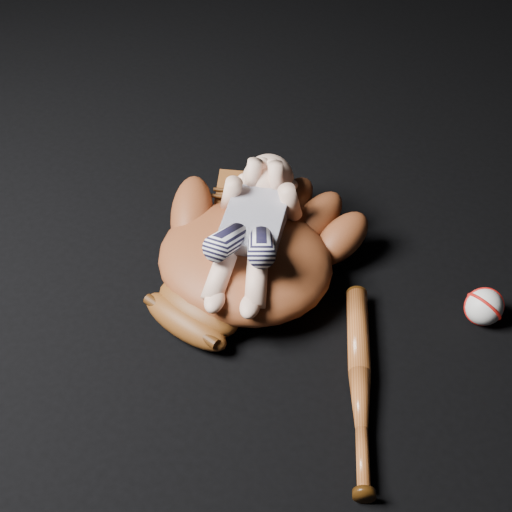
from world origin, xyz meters
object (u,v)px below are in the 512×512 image
Objects in this scene: newborn_baby at (251,228)px; baseball at (484,307)px; baseball_glove at (245,254)px; baseball_bat at (360,384)px.

newborn_baby is 5.61× the size of baseball.
newborn_baby is at bearing 67.59° from baseball_glove.
baseball is (0.14, 0.25, 0.01)m from baseball_bat.
newborn_baby is at bearing -166.82° from baseball.
baseball is (0.43, 0.11, -0.04)m from baseball_glove.
baseball_bat is (0.28, -0.15, -0.11)m from newborn_baby.
baseball_bat is (0.29, -0.14, -0.06)m from baseball_glove.
baseball_glove is 1.25× the size of newborn_baby.
baseball is at bearing 60.70° from baseball_bat.
newborn_baby is (0.01, 0.01, 0.06)m from baseball_glove.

